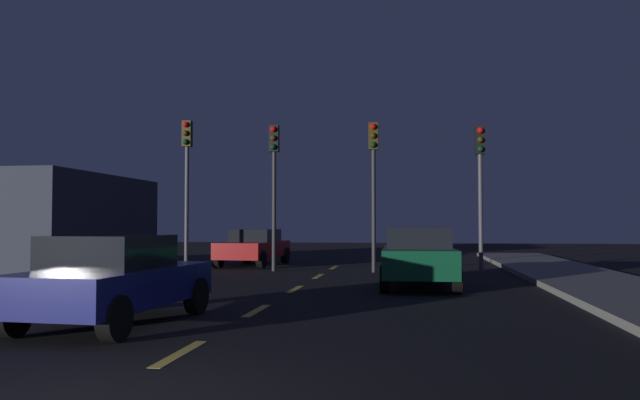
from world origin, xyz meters
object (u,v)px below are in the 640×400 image
traffic_signal_far_right (480,170)px  car_stopped_ahead (418,256)px  car_adjacent_lane (114,279)px  traffic_signal_far_left (187,166)px  car_oncoming_far (254,247)px  traffic_signal_center_right (374,167)px  traffic_signal_center_left (274,169)px

traffic_signal_far_right → car_stopped_ahead: bearing=-114.3°
traffic_signal_far_right → car_adjacent_lane: size_ratio=1.21×
traffic_signal_far_left → car_adjacent_lane: bearing=-74.9°
traffic_signal_far_right → car_oncoming_far: (-8.17, 2.63, -2.61)m
car_stopped_ahead → car_adjacent_lane: car_stopped_ahead is taller
traffic_signal_center_right → car_adjacent_lane: traffic_signal_center_right is taller
traffic_signal_center_left → traffic_signal_center_right: (3.36, 0.00, 0.01)m
traffic_signal_far_right → car_oncoming_far: traffic_signal_far_right is taller
traffic_signal_center_left → car_oncoming_far: 4.04m
traffic_signal_far_left → car_stopped_ahead: size_ratio=1.23×
traffic_signal_far_left → car_stopped_ahead: 9.48m
traffic_signal_center_left → car_stopped_ahead: 7.08m
traffic_signal_center_left → car_adjacent_lane: size_ratio=1.25×
traffic_signal_center_right → car_adjacent_lane: (-3.43, -11.20, -2.74)m
traffic_signal_far_left → traffic_signal_far_right: size_ratio=1.09×
traffic_signal_far_left → traffic_signal_center_left: bearing=-0.0°
traffic_signal_far_left → car_oncoming_far: traffic_signal_far_left is taller
traffic_signal_far_left → traffic_signal_center_right: bearing=-0.0°
car_adjacent_lane → car_oncoming_far: bearing=95.4°
traffic_signal_far_right → traffic_signal_center_left: bearing=180.0°
traffic_signal_far_right → car_adjacent_lane: 13.39m
traffic_signal_center_right → traffic_signal_center_left: bearing=-180.0°
traffic_signal_far_left → traffic_signal_far_right: bearing=-0.0°
traffic_signal_center_left → traffic_signal_far_left: bearing=180.0°
traffic_signal_center_right → car_adjacent_lane: size_ratio=1.26×
traffic_signal_center_right → car_stopped_ahead: traffic_signal_center_right is taller
traffic_signal_far_left → car_oncoming_far: 4.27m
traffic_signal_far_left → car_stopped_ahead: (7.86, -4.49, -2.84)m
traffic_signal_far_left → traffic_signal_center_right: traffic_signal_far_left is taller
traffic_signal_far_left → car_oncoming_far: (1.72, 2.63, -2.89)m
traffic_signal_center_left → traffic_signal_far_right: (6.80, -0.00, -0.12)m
traffic_signal_center_right → car_stopped_ahead: bearing=-72.6°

